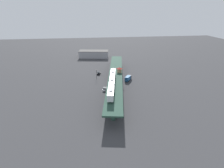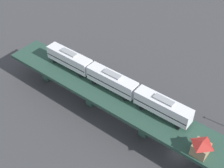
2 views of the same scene
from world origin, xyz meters
name	(u,v)px [view 2 (image 2 of 2)]	position (x,y,z in m)	size (l,w,h in m)	color
ground_plane	(178,154)	(0.00, 0.00, 0.00)	(400.00, 400.00, 0.00)	#38383A
elevated_viaduct	(182,136)	(-0.03, -0.15, 5.72)	(24.29, 92.06, 6.64)	#244135
subway_train	(112,80)	(-4.56, -17.75, 9.18)	(9.23, 37.12, 4.45)	silver
signal_hut	(201,147)	(3.14, 3.96, 8.43)	(3.73, 3.73, 3.40)	#8C7251
street_car_white	(157,113)	(-7.74, -7.88, 0.94)	(2.62, 4.66, 1.89)	silver
street_car_blue	(89,85)	(-8.65, -26.36, 0.94)	(3.32, 4.75, 1.89)	#233D93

